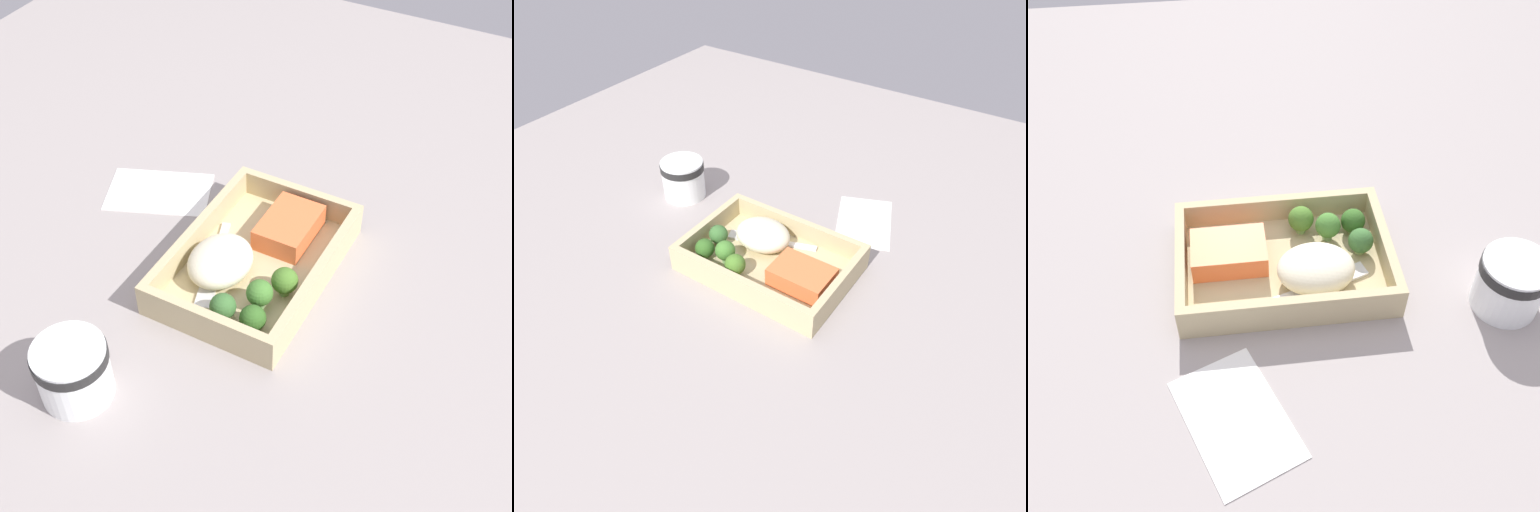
% 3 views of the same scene
% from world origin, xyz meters
% --- Properties ---
extents(ground_plane, '(1.60, 1.60, 0.02)m').
position_xyz_m(ground_plane, '(0.00, 0.00, -0.01)').
color(ground_plane, gray).
extents(takeout_tray, '(0.27, 0.19, 0.01)m').
position_xyz_m(takeout_tray, '(0.00, 0.00, 0.01)').
color(takeout_tray, tan).
rests_on(takeout_tray, ground_plane).
extents(tray_rim, '(0.27, 0.19, 0.04)m').
position_xyz_m(tray_rim, '(0.00, 0.00, 0.03)').
color(tray_rim, tan).
rests_on(tray_rim, takeout_tray).
extents(salmon_fillet, '(0.10, 0.07, 0.03)m').
position_xyz_m(salmon_fillet, '(-0.07, 0.01, 0.03)').
color(salmon_fillet, orange).
rests_on(salmon_fillet, takeout_tray).
extents(mashed_potatoes, '(0.10, 0.08, 0.04)m').
position_xyz_m(mashed_potatoes, '(0.04, -0.03, 0.03)').
color(mashed_potatoes, beige).
rests_on(mashed_potatoes, takeout_tray).
extents(broccoli_floret_1, '(0.03, 0.03, 0.04)m').
position_xyz_m(broccoli_floret_1, '(0.03, 0.06, 0.03)').
color(broccoli_floret_1, '#78A357').
rests_on(broccoli_floret_1, takeout_tray).
extents(broccoli_floret_2, '(0.03, 0.03, 0.04)m').
position_xyz_m(broccoli_floret_2, '(0.10, 0.05, 0.03)').
color(broccoli_floret_2, '#8CA064').
rests_on(broccoli_floret_2, takeout_tray).
extents(broccoli_floret_3, '(0.03, 0.03, 0.04)m').
position_xyz_m(broccoli_floret_3, '(0.06, 0.04, 0.04)').
color(broccoli_floret_3, '#73A05D').
rests_on(broccoli_floret_3, takeout_tray).
extents(broccoli_floret_4, '(0.03, 0.03, 0.04)m').
position_xyz_m(broccoli_floret_4, '(0.10, 0.01, 0.03)').
color(broccoli_floret_4, '#8BA661').
rests_on(broccoli_floret_4, takeout_tray).
extents(fork, '(0.15, 0.07, 0.00)m').
position_xyz_m(fork, '(0.04, -0.04, 0.01)').
color(fork, silver).
rests_on(fork, takeout_tray).
extents(paper_cup, '(0.08, 0.08, 0.08)m').
position_xyz_m(paper_cup, '(0.26, -0.09, 0.04)').
color(paper_cup, white).
rests_on(paper_cup, ground_plane).
extents(receipt_slip, '(0.15, 0.18, 0.00)m').
position_xyz_m(receipt_slip, '(-0.08, -0.20, 0.00)').
color(receipt_slip, white).
rests_on(receipt_slip, ground_plane).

